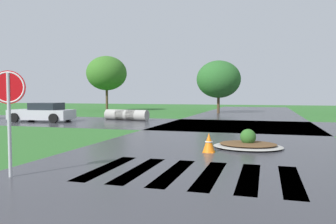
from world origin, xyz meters
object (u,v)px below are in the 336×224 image
Objects in this scene: car_dark_suv at (43,113)px; traffic_cone at (209,143)px; drainage_pipe_stack at (126,115)px; median_island at (248,144)px; stop_sign at (9,98)px.

traffic_cone is at bearing 140.45° from car_dark_suv.
drainage_pipe_stack is 5.45× the size of traffic_cone.
traffic_cone is (-1.19, -1.30, 0.17)m from median_island.
stop_sign reaches higher than drainage_pipe_stack.
median_island is 3.81× the size of traffic_cone.
stop_sign is at bearing -130.73° from median_island.
car_dark_suv is 1.27× the size of drainage_pipe_stack.
car_dark_suv is 6.94× the size of traffic_cone.
traffic_cone is at bearing -55.48° from drainage_pipe_stack.
stop_sign is at bearing -130.21° from traffic_cone.
drainage_pipe_stack is at bearing 124.52° from traffic_cone.
stop_sign is 16.55m from car_dark_suv.
median_island is 14.03m from drainage_pipe_stack.
median_island is 1.77m from traffic_cone.
stop_sign reaches higher than median_island.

